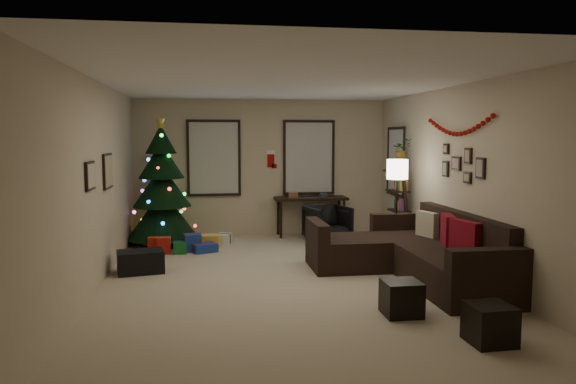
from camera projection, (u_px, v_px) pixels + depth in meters
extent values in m
plane|color=#BCAC8E|center=(287.00, 279.00, 7.41)|extent=(7.00, 7.00, 0.00)
plane|color=white|center=(287.00, 81.00, 7.14)|extent=(7.00, 7.00, 0.00)
plane|color=beige|center=(262.00, 168.00, 10.72)|extent=(5.00, 0.00, 5.00)
plane|color=beige|center=(358.00, 222.00, 3.83)|extent=(5.00, 0.00, 5.00)
plane|color=beige|center=(96.00, 184.00, 6.91)|extent=(0.00, 7.00, 7.00)
plane|color=beige|center=(460.00, 180.00, 7.64)|extent=(0.00, 7.00, 7.00)
cube|color=#728CB2|center=(214.00, 158.00, 10.53)|extent=(0.94, 0.02, 1.35)
cube|color=beige|center=(214.00, 158.00, 10.53)|extent=(0.94, 0.03, 1.35)
cube|color=#728CB2|center=(309.00, 157.00, 10.81)|extent=(0.94, 0.02, 1.35)
cube|color=beige|center=(309.00, 157.00, 10.81)|extent=(0.94, 0.03, 1.35)
cube|color=#728CB2|center=(397.00, 161.00, 10.13)|extent=(0.05, 0.27, 1.17)
cube|color=beige|center=(397.00, 161.00, 10.13)|extent=(0.05, 0.45, 1.17)
cylinder|color=black|center=(163.00, 237.00, 9.82)|extent=(0.09, 0.09, 0.28)
cone|color=black|center=(163.00, 214.00, 9.77)|extent=(1.27, 1.27, 0.89)
cone|color=black|center=(162.00, 186.00, 9.72)|extent=(1.05, 1.05, 0.75)
cone|color=black|center=(161.00, 160.00, 9.67)|extent=(0.82, 0.82, 0.66)
cone|color=black|center=(161.00, 139.00, 9.64)|extent=(0.56, 0.56, 0.52)
cylinder|color=maroon|center=(163.00, 243.00, 9.83)|extent=(1.03, 1.03, 0.04)
cube|color=gold|center=(210.00, 241.00, 9.56)|extent=(0.35, 0.28, 0.22)
cube|color=navy|center=(192.00, 243.00, 9.22)|extent=(0.28, 0.25, 0.30)
cube|color=silver|center=(224.00, 239.00, 9.90)|extent=(0.25, 0.30, 0.18)
cube|color=maroon|center=(157.00, 244.00, 9.18)|extent=(0.30, 0.22, 0.25)
cube|color=#14591E|center=(180.00, 248.00, 9.05)|extent=(0.22, 0.22, 0.20)
cube|color=gold|center=(154.00, 239.00, 9.61)|extent=(0.26, 0.26, 0.28)
cube|color=navy|center=(204.00, 248.00, 9.16)|extent=(0.40, 0.30, 0.15)
cube|color=silver|center=(162.00, 240.00, 9.72)|extent=(0.36, 0.29, 0.21)
cube|color=maroon|center=(164.00, 245.00, 9.06)|extent=(0.23, 0.26, 0.27)
cube|color=black|center=(436.00, 263.00, 7.39)|extent=(0.98, 2.61, 0.46)
cube|color=black|center=(463.00, 229.00, 7.40)|extent=(0.20, 2.61, 0.46)
cube|color=black|center=(489.00, 280.00, 5.99)|extent=(0.98, 0.20, 0.72)
cube|color=black|center=(400.00, 235.00, 8.76)|extent=(0.98, 0.20, 0.72)
cube|color=black|center=(353.00, 252.00, 8.05)|extent=(0.92, 0.98, 0.46)
cube|color=black|center=(317.00, 245.00, 7.96)|extent=(0.18, 0.98, 0.72)
cube|color=maroon|center=(465.00, 240.00, 6.91)|extent=(0.24, 0.50, 0.49)
cube|color=maroon|center=(448.00, 233.00, 7.41)|extent=(0.26, 0.52, 0.50)
cube|color=beige|center=(427.00, 225.00, 8.11)|extent=(0.23, 0.42, 0.40)
cube|color=black|center=(401.00, 298.00, 5.90)|extent=(0.40, 0.40, 0.38)
cube|color=black|center=(490.00, 324.00, 5.08)|extent=(0.41, 0.41, 0.38)
cube|color=black|center=(311.00, 198.00, 10.64)|extent=(1.43, 0.51, 0.05)
cylinder|color=black|center=(281.00, 220.00, 10.39)|extent=(0.05, 0.05, 0.72)
cylinder|color=black|center=(278.00, 217.00, 10.79)|extent=(0.05, 0.05, 0.72)
cylinder|color=black|center=(344.00, 219.00, 10.57)|extent=(0.05, 0.05, 0.72)
cylinder|color=black|center=(339.00, 216.00, 10.98)|extent=(0.05, 0.05, 0.72)
imported|color=black|center=(327.00, 223.00, 10.07)|extent=(0.81, 0.78, 0.69)
cube|color=black|center=(406.00, 205.00, 9.29)|extent=(0.05, 0.05, 1.58)
cube|color=black|center=(397.00, 202.00, 9.70)|extent=(0.05, 0.05, 1.58)
cube|color=black|center=(399.00, 230.00, 9.54)|extent=(0.30, 0.44, 0.03)
cube|color=black|center=(400.00, 211.00, 9.51)|extent=(0.30, 0.44, 0.03)
cube|color=black|center=(400.00, 191.00, 9.47)|extent=(0.30, 0.44, 0.03)
cube|color=black|center=(400.00, 171.00, 9.43)|extent=(0.30, 0.44, 0.03)
imported|color=#4C4C4C|center=(402.00, 146.00, 9.38)|extent=(0.53, 0.49, 0.48)
cylinder|color=black|center=(396.00, 256.00, 8.75)|extent=(0.28, 0.28, 0.03)
cylinder|color=black|center=(396.00, 215.00, 8.68)|extent=(0.03, 0.03, 1.34)
cylinder|color=white|center=(397.00, 169.00, 8.61)|extent=(0.34, 0.34, 0.32)
cube|color=black|center=(108.00, 171.00, 7.64)|extent=(0.04, 0.60, 0.50)
cube|color=tan|center=(108.00, 171.00, 7.64)|extent=(0.01, 0.54, 0.45)
cube|color=black|center=(90.00, 176.00, 6.49)|extent=(0.04, 0.45, 0.35)
cube|color=beige|center=(90.00, 176.00, 6.49)|extent=(0.01, 0.41, 0.31)
cube|color=black|center=(481.00, 168.00, 7.03)|extent=(0.03, 0.22, 0.28)
cube|color=black|center=(468.00, 156.00, 7.36)|extent=(0.03, 0.18, 0.22)
cube|color=black|center=(467.00, 178.00, 7.39)|extent=(0.03, 0.20, 0.16)
cube|color=black|center=(456.00, 163.00, 7.71)|extent=(0.03, 0.26, 0.20)
cube|color=black|center=(446.00, 169.00, 8.07)|extent=(0.03, 0.18, 0.24)
cube|color=black|center=(446.00, 149.00, 8.04)|extent=(0.03, 0.16, 0.16)
cube|color=#990F0C|center=(254.00, 163.00, 10.77)|extent=(0.14, 0.04, 0.30)
cube|color=white|center=(254.00, 155.00, 10.75)|extent=(0.16, 0.05, 0.08)
cube|color=#990F0C|center=(257.00, 169.00, 10.79)|extent=(0.10, 0.04, 0.08)
cube|color=#990F0C|center=(271.00, 160.00, 10.74)|extent=(0.14, 0.04, 0.30)
cube|color=white|center=(271.00, 152.00, 10.72)|extent=(0.16, 0.05, 0.08)
cube|color=#990F0C|center=(274.00, 166.00, 10.76)|extent=(0.10, 0.04, 0.08)
cube|color=black|center=(141.00, 262.00, 7.75)|extent=(0.71, 0.55, 0.32)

